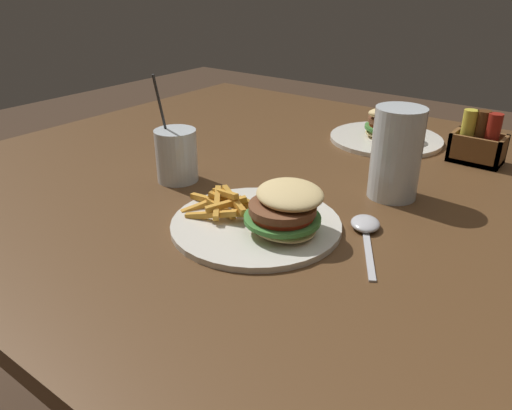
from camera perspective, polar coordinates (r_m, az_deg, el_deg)
name	(u,v)px	position (r m, az deg, el deg)	size (l,w,h in m)	color
dining_table	(305,238)	(1.02, 5.58, -3.77)	(1.44, 1.20, 0.77)	brown
meal_plate_near	(268,217)	(0.77, 1.37, -1.34)	(0.28, 0.27, 0.09)	silver
beer_glass	(396,156)	(0.91, 15.70, 5.40)	(0.09, 0.09, 0.16)	silver
juice_glass	(177,158)	(0.97, -9.06, 5.36)	(0.08, 0.08, 0.20)	silver
spoon	(366,226)	(0.80, 12.42, -2.35)	(0.11, 0.17, 0.02)	silver
meal_plate_far	(387,131)	(1.23, 14.72, 8.16)	(0.26, 0.26, 0.09)	silver
condiment_caddy	(478,143)	(1.15, 24.04, 6.45)	(0.10, 0.07, 0.11)	brown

